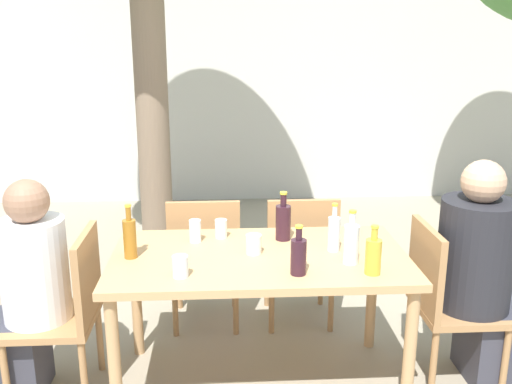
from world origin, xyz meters
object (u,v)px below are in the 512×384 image
object	(u,v)px
person_seated_0	(21,302)
person_seated_1	(486,283)
amber_bottle_4	(130,238)
drinking_glass_3	(221,229)
oil_cruet_3	(373,255)
drinking_glass_1	(195,231)
patio_chair_1	(444,296)
patio_chair_3	(300,254)
drinking_glass_0	(180,266)
patio_chair_2	(205,256)
water_bottle_2	(334,233)
wine_bottle_5	(298,255)
wine_bottle_1	(283,221)
water_bottle_0	(351,243)
drinking_glass_2	(254,244)
patio_chair_0	(68,306)
dining_table_front	(259,270)

from	to	relation	value
person_seated_0	person_seated_1	size ratio (longest dim) A/B	0.95
amber_bottle_4	drinking_glass_3	size ratio (longest dim) A/B	2.72
oil_cruet_3	person_seated_1	bearing A→B (deg)	21.15
drinking_glass_1	drinking_glass_3	world-z (taller)	drinking_glass_1
patio_chair_1	drinking_glass_3	bearing A→B (deg)	77.25
patio_chair_3	person_seated_0	world-z (taller)	person_seated_0
drinking_glass_3	oil_cruet_3	bearing A→B (deg)	-37.04
patio_chair_3	drinking_glass_0	distance (m)	1.17
patio_chair_2	drinking_glass_1	world-z (taller)	patio_chair_2
patio_chair_1	amber_bottle_4	distance (m)	1.68
water_bottle_2	drinking_glass_1	size ratio (longest dim) A/B	2.07
oil_cruet_3	drinking_glass_1	world-z (taller)	oil_cruet_3
person_seated_0	wine_bottle_5	world-z (taller)	person_seated_0
patio_chair_3	wine_bottle_1	xyz separation A→B (m)	(-0.16, -0.43, 0.36)
patio_chair_3	oil_cruet_3	bearing A→B (deg)	103.14
water_bottle_0	oil_cruet_3	bearing A→B (deg)	-60.55
person_seated_1	patio_chair_1	bearing A→B (deg)	90.00
person_seated_1	water_bottle_2	world-z (taller)	person_seated_1
drinking_glass_2	oil_cruet_3	bearing A→B (deg)	-27.93
water_bottle_2	amber_bottle_4	bearing A→B (deg)	-177.93
patio_chair_0	wine_bottle_5	size ratio (longest dim) A/B	3.65
patio_chair_0	patio_chair_3	size ratio (longest dim) A/B	1.00
wine_bottle_5	drinking_glass_1	bearing A→B (deg)	137.36
patio_chair_2	wine_bottle_5	world-z (taller)	wine_bottle_5
water_bottle_0	drinking_glass_0	distance (m)	0.84
patio_chair_2	drinking_glass_1	xyz separation A→B (m)	(-0.03, -0.44, 0.32)
dining_table_front	water_bottle_0	xyz separation A→B (m)	(0.44, -0.14, 0.19)
patio_chair_1	drinking_glass_1	world-z (taller)	patio_chair_1
patio_chair_1	drinking_glass_3	distance (m)	1.25
water_bottle_2	drinking_glass_1	distance (m)	0.75
person_seated_1	drinking_glass_3	size ratio (longest dim) A/B	11.97
person_seated_0	water_bottle_0	distance (m)	1.70
person_seated_0	drinking_glass_1	world-z (taller)	person_seated_0
amber_bottle_4	patio_chair_0	bearing A→B (deg)	179.44
drinking_glass_0	drinking_glass_1	bearing A→B (deg)	83.96
oil_cruet_3	wine_bottle_5	bearing A→B (deg)	177.41
patio_chair_1	patio_chair_2	world-z (taller)	same
patio_chair_1	person_seated_0	world-z (taller)	person_seated_0
patio_chair_1	drinking_glass_0	xyz separation A→B (m)	(-1.37, -0.25, 0.31)
drinking_glass_3	water_bottle_0	bearing A→B (deg)	-32.40
dining_table_front	oil_cruet_3	world-z (taller)	oil_cruet_3
patio_chair_1	patio_chair_2	distance (m)	1.44
drinking_glass_1	drinking_glass_3	xyz separation A→B (m)	(0.14, 0.06, -0.01)
water_bottle_0	drinking_glass_3	size ratio (longest dim) A/B	2.64
water_bottle_2	drinking_glass_2	xyz separation A→B (m)	(-0.42, -0.01, -0.05)
water_bottle_0	drinking_glass_1	size ratio (longest dim) A/B	2.20
water_bottle_0	drinking_glass_2	bearing A→B (deg)	161.66
water_bottle_2	oil_cruet_3	distance (m)	0.33
drinking_glass_2	patio_chair_3	bearing A→B (deg)	62.03
patio_chair_2	amber_bottle_4	bearing A→B (deg)	61.70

